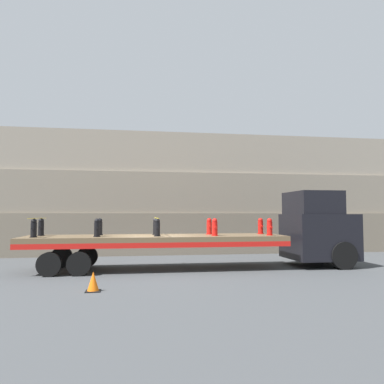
{
  "coord_description": "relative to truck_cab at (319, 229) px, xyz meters",
  "views": [
    {
      "loc": [
        -0.91,
        -15.54,
        2.25
      ],
      "look_at": [
        1.49,
        0.0,
        3.2
      ],
      "focal_mm": 35.0,
      "sensor_mm": 36.0,
      "label": 1
    }
  ],
  "objects": [
    {
      "name": "fire_hydrant_red_near_4",
      "position": [
        -2.52,
        -0.57,
        0.11
      ],
      "size": [
        0.28,
        0.45,
        0.71
      ],
      "color": "red",
      "rests_on": "flatbed_trailer"
    },
    {
      "name": "cargo_strap_middle",
      "position": [
        -7.19,
        0.0,
        0.49
      ],
      "size": [
        0.05,
        2.78,
        0.01
      ],
      "color": "yellow",
      "rests_on": "fire_hydrant_black_near_2"
    },
    {
      "name": "flatbed_trailer",
      "position": [
        -7.68,
        0.0,
        -0.46
      ],
      "size": [
        10.56,
        2.68,
        1.38
      ],
      "color": "brown",
      "rests_on": "ground_plane"
    },
    {
      "name": "fire_hydrant_red_near_3",
      "position": [
        -4.86,
        -0.57,
        0.11
      ],
      "size": [
        0.28,
        0.45,
        0.71
      ],
      "color": "red",
      "rests_on": "flatbed_trailer"
    },
    {
      "name": "fire_hydrant_black_far_2",
      "position": [
        -7.19,
        0.57,
        0.11
      ],
      "size": [
        0.28,
        0.45,
        0.71
      ],
      "color": "black",
      "rests_on": "flatbed_trailer"
    },
    {
      "name": "fire_hydrant_black_near_1",
      "position": [
        -9.53,
        -0.57,
        0.11
      ],
      "size": [
        0.28,
        0.45,
        0.71
      ],
      "color": "black",
      "rests_on": "flatbed_trailer"
    },
    {
      "name": "fire_hydrant_black_far_0",
      "position": [
        -11.87,
        0.57,
        0.11
      ],
      "size": [
        0.28,
        0.45,
        0.71
      ],
      "color": "black",
      "rests_on": "flatbed_trailer"
    },
    {
      "name": "fire_hydrant_red_far_3",
      "position": [
        -4.86,
        0.57,
        0.11
      ],
      "size": [
        0.28,
        0.45,
        0.71
      ],
      "color": "red",
      "rests_on": "flatbed_trailer"
    },
    {
      "name": "fire_hydrant_black_far_1",
      "position": [
        -9.53,
        0.57,
        0.11
      ],
      "size": [
        0.28,
        0.45,
        0.71
      ],
      "color": "black",
      "rests_on": "flatbed_trailer"
    },
    {
      "name": "fire_hydrant_black_near_0",
      "position": [
        -11.87,
        -0.57,
        0.11
      ],
      "size": [
        0.28,
        0.45,
        0.71
      ],
      "color": "black",
      "rests_on": "flatbed_trailer"
    },
    {
      "name": "fire_hydrant_red_far_4",
      "position": [
        -2.52,
        0.57,
        0.11
      ],
      "size": [
        0.28,
        0.45,
        0.71
      ],
      "color": "red",
      "rests_on": "flatbed_trailer"
    },
    {
      "name": "cargo_strap_rear",
      "position": [
        -11.87,
        0.0,
        0.49
      ],
      "size": [
        0.05,
        2.78,
        0.01
      ],
      "color": "yellow",
      "rests_on": "fire_hydrant_black_near_0"
    },
    {
      "name": "rock_cliff",
      "position": [
        -7.19,
        6.81,
        1.87
      ],
      "size": [
        60.0,
        3.3,
        6.96
      ],
      "color": "#706656",
      "rests_on": "ground_plane"
    },
    {
      "name": "fire_hydrant_black_near_2",
      "position": [
        -7.19,
        -0.57,
        0.11
      ],
      "size": [
        0.28,
        0.45,
        0.71
      ],
      "color": "black",
      "rests_on": "flatbed_trailer"
    },
    {
      "name": "traffic_cone",
      "position": [
        -9.28,
        -4.13,
        -1.33
      ],
      "size": [
        0.44,
        0.44,
        0.58
      ],
      "color": "black",
      "rests_on": "ground_plane"
    },
    {
      "name": "ground_plane",
      "position": [
        -7.19,
        0.0,
        -1.62
      ],
      "size": [
        120.0,
        120.0,
        0.0
      ],
      "primitive_type": "plane",
      "color": "#3F4244"
    },
    {
      "name": "truck_cab",
      "position": [
        0.0,
        0.0,
        0.0
      ],
      "size": [
        2.68,
        2.67,
        3.26
      ],
      "color": "black",
      "rests_on": "ground_plane"
    }
  ]
}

